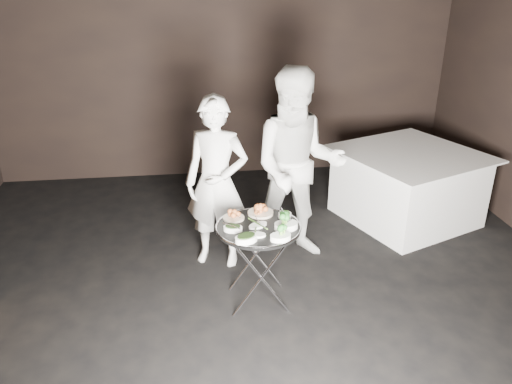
{
  "coord_description": "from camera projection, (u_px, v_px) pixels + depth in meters",
  "views": [
    {
      "loc": [
        -0.43,
        -3.07,
        2.58
      ],
      "look_at": [
        0.05,
        0.6,
        0.95
      ],
      "focal_mm": 35.0,
      "sensor_mm": 36.0,
      "label": 1
    }
  ],
  "objects": [
    {
      "name": "floor",
      "position": [
        260.0,
        337.0,
        3.88
      ],
      "size": [
        6.0,
        7.0,
        0.05
      ],
      "primitive_type": "cube",
      "color": "black",
      "rests_on": "ground"
    },
    {
      "name": "serving_tray",
      "position": [
        258.0,
        227.0,
        4.0
      ],
      "size": [
        0.69,
        0.69,
        0.04
      ],
      "color": "black",
      "rests_on": "tray_stand"
    },
    {
      "name": "tray_stand",
      "position": [
        258.0,
        261.0,
        4.12
      ],
      "size": [
        0.47,
        0.4,
        0.7
      ],
      "rotation": [
        0.0,
        0.0,
        -0.0
      ],
      "color": "silver",
      "rests_on": "floor"
    },
    {
      "name": "asparagus_plate_a",
      "position": [
        258.0,
        225.0,
        3.99
      ],
      "size": [
        0.19,
        0.17,
        0.03
      ],
      "rotation": [
        0.0,
        0.0,
        0.54
      ],
      "color": "silver",
      "rests_on": "serving_tray"
    },
    {
      "name": "serving_utensils",
      "position": [
        259.0,
        217.0,
        4.04
      ],
      "size": [
        0.57,
        0.4,
        0.01
      ],
      "color": "silver",
      "rests_on": "serving_tray"
    },
    {
      "name": "broccoli_bowl_a",
      "position": [
        286.0,
        224.0,
        3.95
      ],
      "size": [
        0.22,
        0.18,
        0.08
      ],
      "rotation": [
        0.0,
        0.0,
        0.22
      ],
      "color": "silver",
      "rests_on": "serving_tray"
    },
    {
      "name": "potato_plate_a",
      "position": [
        234.0,
        216.0,
        4.11
      ],
      "size": [
        0.18,
        0.18,
        0.06
      ],
      "rotation": [
        0.0,
        0.0,
        0.06
      ],
      "color": "beige",
      "rests_on": "serving_tray"
    },
    {
      "name": "waiter_right",
      "position": [
        298.0,
        166.0,
        4.64
      ],
      "size": [
        0.99,
        0.82,
        1.84
      ],
      "primitive_type": "imported",
      "rotation": [
        0.0,
        0.0,
        -0.14
      ],
      "color": "silver",
      "rests_on": "floor"
    },
    {
      "name": "spinach_bowl_a",
      "position": [
        233.0,
        228.0,
        3.91
      ],
      "size": [
        0.17,
        0.13,
        0.06
      ],
      "rotation": [
        0.0,
        0.0,
        -0.26
      ],
      "color": "silver",
      "rests_on": "serving_tray"
    },
    {
      "name": "potato_plate_b",
      "position": [
        261.0,
        210.0,
        4.19
      ],
      "size": [
        0.22,
        0.22,
        0.08
      ],
      "rotation": [
        0.0,
        0.0,
        -0.22
      ],
      "color": "beige",
      "rests_on": "serving_tray"
    },
    {
      "name": "spinach_bowl_b",
      "position": [
        246.0,
        238.0,
        3.75
      ],
      "size": [
        0.21,
        0.18,
        0.08
      ],
      "rotation": [
        0.0,
        0.0,
        0.42
      ],
      "color": "silver",
      "rests_on": "serving_tray"
    },
    {
      "name": "asparagus_plate_b",
      "position": [
        255.0,
        234.0,
        3.85
      ],
      "size": [
        0.18,
        0.12,
        0.03
      ],
      "rotation": [
        0.0,
        0.0,
        -0.19
      ],
      "color": "silver",
      "rests_on": "serving_tray"
    },
    {
      "name": "dining_table",
      "position": [
        407.0,
        186.0,
        5.56
      ],
      "size": [
        1.38,
        1.38,
        0.79
      ],
      "rotation": [
        0.0,
        0.0,
        0.38
      ],
      "color": "white",
      "rests_on": "floor"
    },
    {
      "name": "broccoli_bowl_b",
      "position": [
        280.0,
        236.0,
        3.79
      ],
      "size": [
        0.18,
        0.15,
        0.07
      ],
      "rotation": [
        0.0,
        0.0,
        0.2
      ],
      "color": "silver",
      "rests_on": "serving_tray"
    },
    {
      "name": "waiter_left",
      "position": [
        217.0,
        183.0,
        4.56
      ],
      "size": [
        0.68,
        0.56,
        1.62
      ],
      "primitive_type": "imported",
      "rotation": [
        0.0,
        0.0,
        -0.32
      ],
      "color": "silver",
      "rests_on": "floor"
    },
    {
      "name": "wall_back",
      "position": [
        223.0,
        63.0,
        6.47
      ],
      "size": [
        6.0,
        0.05,
        3.0
      ],
      "primitive_type": "cube",
      "color": "black",
      "rests_on": "floor"
    },
    {
      "name": "greens_bowl",
      "position": [
        285.0,
        214.0,
        4.13
      ],
      "size": [
        0.12,
        0.12,
        0.06
      ],
      "rotation": [
        0.0,
        0.0,
        0.43
      ],
      "color": "silver",
      "rests_on": "serving_tray"
    }
  ]
}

